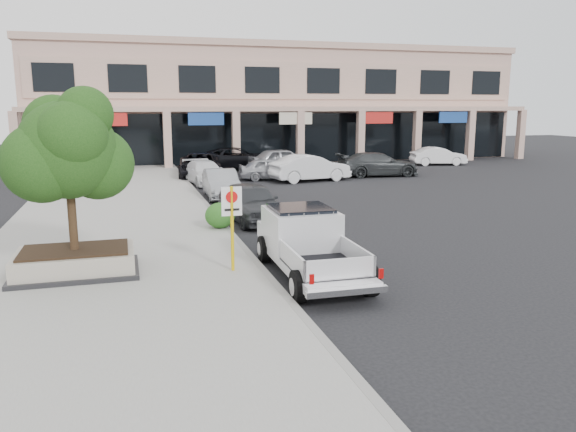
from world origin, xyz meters
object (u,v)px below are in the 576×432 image
object	(u,v)px
lot_car_d	(237,158)
lot_car_e	(283,160)
planter	(76,262)
pickup_truck	(311,245)
no_parking_sign	(232,217)
curb_car_a	(252,202)
lot_car_b	(310,168)
lot_car_f	(438,156)
planter_tree	(73,150)
curb_car_b	(221,184)
lot_car_a	(271,169)
curb_car_c	(205,173)
curb_car_d	(200,165)
lot_car_c	(378,164)

from	to	relation	value
lot_car_d	lot_car_e	size ratio (longest dim) A/B	1.16
planter	pickup_truck	distance (m)	6.28
no_parking_sign	curb_car_a	bearing A→B (deg)	73.42
planter	lot_car_b	size ratio (longest dim) A/B	0.65
pickup_truck	lot_car_f	xyz separation A→B (m)	(18.74, 24.80, -0.18)
lot_car_b	lot_car_e	distance (m)	5.08
planter_tree	lot_car_f	bearing A→B (deg)	43.11
lot_car_d	lot_car_e	world-z (taller)	lot_car_e
curb_car_b	lot_car_d	world-z (taller)	lot_car_d
planter_tree	lot_car_d	bearing A→B (deg)	69.70
no_parking_sign	lot_car_e	xyz separation A→B (m)	(7.90, 22.99, -0.80)
lot_car_a	curb_car_c	bearing A→B (deg)	104.53
lot_car_b	curb_car_d	bearing A→B (deg)	50.84
curb_car_b	curb_car_d	size ratio (longest dim) A/B	0.76
pickup_truck	lot_car_f	world-z (taller)	pickup_truck
lot_car_b	lot_car_a	bearing A→B (deg)	49.16
planter	lot_car_b	world-z (taller)	lot_car_b
planter_tree	curb_car_a	bearing A→B (deg)	44.95
curb_car_b	lot_car_d	bearing A→B (deg)	77.03
planter_tree	no_parking_sign	world-z (taller)	planter_tree
pickup_truck	lot_car_d	distance (m)	26.40
lot_car_c	lot_car_f	distance (m)	9.07
planter	curb_car_d	xyz separation A→B (m)	(6.00, 20.68, 0.31)
planter	curb_car_c	xyz separation A→B (m)	(5.89, 17.60, 0.20)
lot_car_d	curb_car_b	bearing A→B (deg)	177.61
no_parking_sign	pickup_truck	size ratio (longest dim) A/B	0.41
pickup_truck	lot_car_e	size ratio (longest dim) A/B	1.14
planter_tree	lot_car_a	size ratio (longest dim) A/B	1.00
pickup_truck	lot_car_a	distance (m)	20.34
lot_car_a	lot_car_b	size ratio (longest dim) A/B	0.81
lot_car_a	lot_car_d	size ratio (longest dim) A/B	0.70
curb_car_d	lot_car_d	bearing A→B (deg)	58.24
lot_car_b	lot_car_e	size ratio (longest dim) A/B	1.01
curb_car_a	lot_car_c	xyz separation A→B (m)	(11.13, 12.01, 0.00)
lot_car_d	curb_car_d	bearing A→B (deg)	153.42
lot_car_d	lot_car_a	bearing A→B (deg)	-159.65
curb_car_c	planter	bearing A→B (deg)	-116.39
planter	lot_car_a	size ratio (longest dim) A/B	0.80
no_parking_sign	pickup_truck	distance (m)	2.25
no_parking_sign	curb_car_b	size ratio (longest dim) A/B	0.54
pickup_truck	curb_car_d	bearing A→B (deg)	91.29
curb_car_a	curb_car_c	xyz separation A→B (m)	(-0.26, 11.43, -0.10)
lot_car_c	lot_car_f	world-z (taller)	lot_car_c
pickup_truck	lot_car_e	world-z (taller)	pickup_truck
curb_car_b	lot_car_b	size ratio (longest dim) A/B	0.87
planter_tree	lot_car_d	xyz separation A→B (m)	(9.06, 24.51, -2.62)
planter	pickup_truck	xyz separation A→B (m)	(6.07, -1.55, 0.40)
planter_tree	lot_car_c	bearing A→B (deg)	46.40
lot_car_c	lot_car_d	distance (m)	10.37
lot_car_a	lot_car_c	size ratio (longest dim) A/B	0.75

